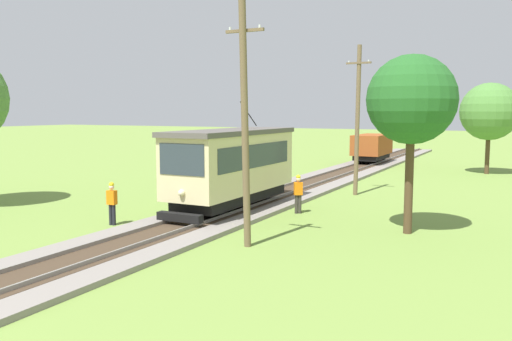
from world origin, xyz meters
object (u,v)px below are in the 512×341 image
Objects in this scene: second_worker at (298,192)px; tree_left_far at (412,100)px; freight_car at (372,147)px; utility_pole_near_tram at (245,124)px; tree_left_near at (489,112)px; red_tram at (232,165)px; track_worker at (112,201)px; utility_pole_mid at (357,119)px.

second_worker is 0.26× the size of tree_left_far.
utility_pole_near_tram is at bearing -83.14° from freight_car.
red_tram is at bearing -113.41° from tree_left_near.
track_worker is at bearing -115.07° from tree_left_near.
freight_car is 0.63× the size of utility_pole_near_tram.
freight_car is at bearing 102.08° from utility_pole_mid.
freight_car is 2.91× the size of second_worker.
freight_car is (-0.00, 24.50, -0.64)m from red_tram.
utility_pole_mid is at bearing 148.98° from track_worker.
utility_pole_mid is 1.22× the size of tree_left_far.
track_worker is (-6.57, -12.41, -3.25)m from utility_pole_mid.
utility_pole_near_tram is 6.59m from tree_left_far.
tree_left_far is at bearing 46.33° from utility_pole_near_tram.
utility_pole_mid is at bearing -112.48° from tree_left_near.
track_worker and second_worker have the same top height.
utility_pole_near_tram reaches higher than tree_left_far.
second_worker is at bearing 131.71° from track_worker.
utility_pole_near_tram reaches higher than freight_car.
tree_left_far is at bearing -72.14° from freight_car.
red_tram is 4.79× the size of second_worker.
red_tram is at bearing 144.71° from track_worker.
utility_pole_near_tram reaches higher than second_worker.
utility_pole_mid is 9.56m from tree_left_far.
utility_pole_near_tram reaches higher than tree_left_near.
utility_pole_near_tram is 7.30m from second_worker.
tree_left_far is (11.08, 4.03, 4.07)m from track_worker.
second_worker is 6.88m from tree_left_far.
track_worker is 29.45m from tree_left_near.
utility_pole_near_tram is (3.60, -29.93, 2.68)m from freight_car.
utility_pole_near_tram is 4.64× the size of track_worker.
utility_pole_mid reaches higher than tree_left_far.
track_worker is 8.21m from second_worker.
red_tram reaches higher than track_worker.
red_tram is 1.03× the size of utility_pole_mid.
freight_car is 26.70m from tree_left_far.
red_tram is 4.79× the size of track_worker.
second_worker is at bearing 161.55° from tree_left_far.
utility_pole_mid is 1.23× the size of tree_left_near.
second_worker is (-0.75, -6.62, -3.25)m from utility_pole_mid.
tree_left_far is (5.26, -1.76, 4.07)m from second_worker.
utility_pole_mid reaches higher than freight_car.
tree_left_far reaches higher than freight_car.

